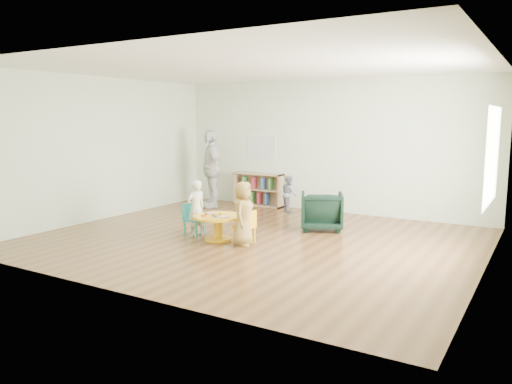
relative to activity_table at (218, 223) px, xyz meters
The scene contains 11 objects.
room 1.72m from the activity_table, 34.56° to the left, with size 7.10×7.00×2.80m.
activity_table is the anchor object (origin of this frame).
kid_chair_left 0.60m from the activity_table, behind, with size 0.32×0.32×0.55m.
kid_chair_right 0.52m from the activity_table, ahead, with size 0.31×0.31×0.54m.
bookshelf 3.40m from the activity_table, 109.23° to the left, with size 1.20×0.30×0.75m.
alphabet_poster 3.67m from the activity_table, 108.35° to the left, with size 0.74×0.01×0.54m.
armchair 1.97m from the activity_table, 54.30° to the left, with size 0.73×0.75×0.68m, color black.
child_left 0.53m from the activity_table, behind, with size 0.35×0.23×0.96m, color silver.
child_right 0.59m from the activity_table, ahead, with size 0.50×0.32×1.02m, color yellow.
toddler 2.88m from the activity_table, 93.19° to the left, with size 0.38×0.30×0.78m, color #192040.
adult_caretaker 3.22m from the activity_table, 128.00° to the left, with size 1.02×0.43×1.74m, color silver.
Camera 1 is at (4.16, -6.94, 1.99)m, focal length 35.00 mm.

